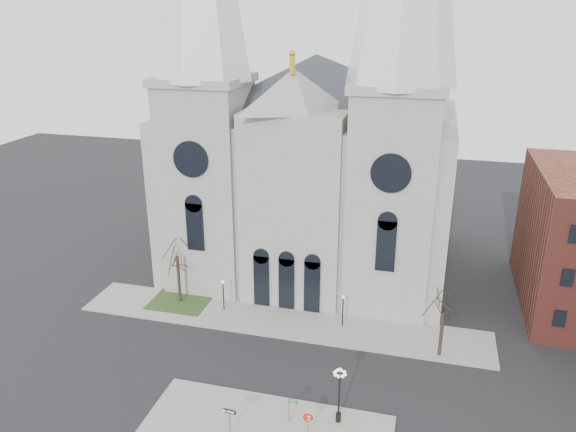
% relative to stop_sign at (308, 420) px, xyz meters
% --- Properties ---
extents(ground, '(160.00, 160.00, 0.00)m').
position_rel_stop_sign_xyz_m(ground, '(-6.17, 4.04, -1.86)').
color(ground, black).
rests_on(ground, ground).
extents(sidewalk_far, '(40.00, 6.00, 0.14)m').
position_rel_stop_sign_xyz_m(sidewalk_far, '(-6.17, 15.04, -1.79)').
color(sidewalk_far, gray).
rests_on(sidewalk_far, ground).
extents(grass_patch, '(6.00, 5.00, 0.18)m').
position_rel_stop_sign_xyz_m(grass_patch, '(-17.17, 16.04, -1.77)').
color(grass_patch, '#2E491F').
rests_on(grass_patch, ground).
extents(cathedral, '(33.00, 26.66, 54.00)m').
position_rel_stop_sign_xyz_m(cathedral, '(-6.17, 26.90, 16.62)').
color(cathedral, gray).
rests_on(cathedral, ground).
extents(tree_left, '(3.20, 3.20, 7.50)m').
position_rel_stop_sign_xyz_m(tree_left, '(-17.17, 16.04, 3.72)').
color(tree_left, black).
rests_on(tree_left, ground).
extents(tree_right, '(3.20, 3.20, 6.00)m').
position_rel_stop_sign_xyz_m(tree_right, '(8.83, 13.04, 2.61)').
color(tree_right, black).
rests_on(tree_right, ground).
extents(ped_lamp_left, '(0.32, 0.32, 3.26)m').
position_rel_stop_sign_xyz_m(ped_lamp_left, '(-12.17, 15.54, 0.47)').
color(ped_lamp_left, black).
rests_on(ped_lamp_left, sidewalk_far).
extents(ped_lamp_right, '(0.32, 0.32, 3.26)m').
position_rel_stop_sign_xyz_m(ped_lamp_right, '(-0.17, 15.54, 0.47)').
color(ped_lamp_right, black).
rests_on(ped_lamp_right, sidewalk_far).
extents(stop_sign, '(0.83, 0.29, 2.41)m').
position_rel_stop_sign_xyz_m(stop_sign, '(0.00, 0.00, 0.00)').
color(stop_sign, slate).
rests_on(stop_sign, sidewalk_near).
extents(globe_lamp, '(1.07, 1.07, 4.64)m').
position_rel_stop_sign_xyz_m(globe_lamp, '(1.72, 2.45, 1.19)').
color(globe_lamp, black).
rests_on(globe_lamp, sidewalk_near).
extents(one_way_sign, '(1.03, 0.11, 2.36)m').
position_rel_stop_sign_xyz_m(one_way_sign, '(-5.45, -0.91, -0.14)').
color(one_way_sign, slate).
rests_on(one_way_sign, sidewalk_near).
extents(street_name_sign, '(0.67, 0.10, 2.09)m').
position_rel_stop_sign_xyz_m(street_name_sign, '(-1.67, 1.48, -0.48)').
color(street_name_sign, slate).
rests_on(street_name_sign, sidewalk_near).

